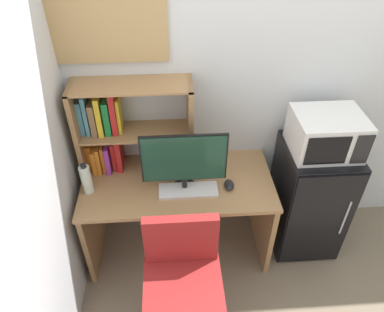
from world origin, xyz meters
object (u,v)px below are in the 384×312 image
at_px(hutch_bookshelf, 118,128).
at_px(microwave, 327,133).
at_px(water_bottle, 86,179).
at_px(mini_fridge, 309,198).
at_px(computer_mouse, 229,185).
at_px(wall_corkboard, 108,30).
at_px(keyboard, 188,190).
at_px(monitor, 184,161).
at_px(desk_chair, 183,291).

xyz_separation_m(hutch_bookshelf, microwave, (1.40, -0.16, 0.00)).
bearing_deg(water_bottle, mini_fridge, 3.34).
xyz_separation_m(computer_mouse, wall_corkboard, (-0.73, 0.39, 0.94)).
height_order(keyboard, computer_mouse, computer_mouse).
bearing_deg(computer_mouse, hutch_bookshelf, 159.16).
relative_size(hutch_bookshelf, mini_fridge, 0.84).
distance_m(water_bottle, mini_fridge, 1.66).
relative_size(monitor, microwave, 1.24).
height_order(water_bottle, desk_chair, water_bottle).
relative_size(keyboard, microwave, 0.88).
distance_m(hutch_bookshelf, keyboard, 0.64).
relative_size(water_bottle, desk_chair, 0.27).
relative_size(water_bottle, mini_fridge, 0.25).
relative_size(keyboard, computer_mouse, 3.73).
bearing_deg(mini_fridge, hutch_bookshelf, 173.24).
xyz_separation_m(water_bottle, desk_chair, (0.61, -0.58, -0.46)).
relative_size(computer_mouse, microwave, 0.24).
bearing_deg(desk_chair, mini_fridge, 34.01).
bearing_deg(wall_corkboard, mini_fridge, -11.11).
xyz_separation_m(computer_mouse, desk_chair, (-0.35, -0.56, -0.37)).
bearing_deg(hutch_bookshelf, computer_mouse, -20.84).
distance_m(computer_mouse, microwave, 0.74).
distance_m(keyboard, computer_mouse, 0.28).
height_order(water_bottle, microwave, microwave).
height_order(hutch_bookshelf, desk_chair, hutch_bookshelf).
relative_size(monitor, mini_fridge, 0.60).
bearing_deg(water_bottle, wall_corkboard, 58.74).
relative_size(hutch_bookshelf, computer_mouse, 7.34).
distance_m(monitor, keyboard, 0.24).
distance_m(keyboard, desk_chair, 0.64).
distance_m(mini_fridge, desk_chair, 1.21).
relative_size(hutch_bookshelf, keyboard, 1.97).
bearing_deg(computer_mouse, keyboard, -174.72).
bearing_deg(computer_mouse, monitor, 179.07).
distance_m(microwave, desk_chair, 1.39).
bearing_deg(keyboard, computer_mouse, 5.28).
xyz_separation_m(hutch_bookshelf, desk_chair, (0.40, -0.84, -0.68)).
bearing_deg(hutch_bookshelf, monitor, -32.36).
relative_size(keyboard, mini_fridge, 0.43).
relative_size(hutch_bookshelf, water_bottle, 3.35).
bearing_deg(wall_corkboard, computer_mouse, -28.02).
height_order(keyboard, mini_fridge, mini_fridge).
relative_size(hutch_bookshelf, desk_chair, 0.89).
xyz_separation_m(computer_mouse, mini_fridge, (0.65, 0.12, -0.29)).
bearing_deg(monitor, desk_chair, -94.38).
height_order(computer_mouse, microwave, microwave).
height_order(keyboard, water_bottle, water_bottle).
distance_m(mini_fridge, microwave, 0.60).
height_order(microwave, desk_chair, microwave).
distance_m(keyboard, water_bottle, 0.68).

